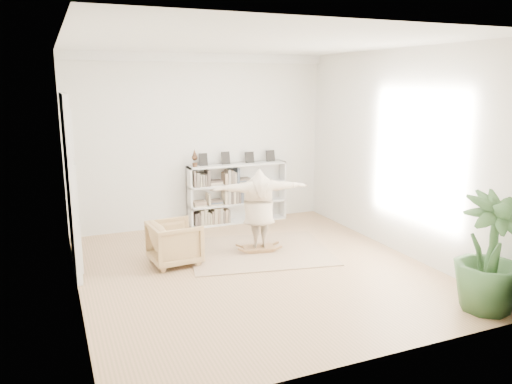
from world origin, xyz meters
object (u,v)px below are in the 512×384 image
Objects in this scene: bookshelf at (237,194)px; armchair at (175,243)px; person at (259,206)px; houseplant at (490,253)px; rocker_board at (259,248)px.

bookshelf reaches higher than armchair.
bookshelf is 1.25× the size of person.
person is 3.86m from houseplant.
person is (1.54, -0.00, 0.49)m from armchair.
rocker_board is 0.38× the size of houseplant.
person reaches higher than rocker_board.
armchair is at bearing 10.59° from person.
bookshelf is 1.37× the size of houseplant.
houseplant is at bearing -73.83° from bookshelf.
rocker_board is at bearing 119.62° from houseplant.
armchair is 4.83m from houseplant.
armchair is 0.46× the size of person.
bookshelf is at bearing 90.85° from rocker_board.
bookshelf is 3.63× the size of rocker_board.
houseplant is at bearing -139.21° from armchair.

